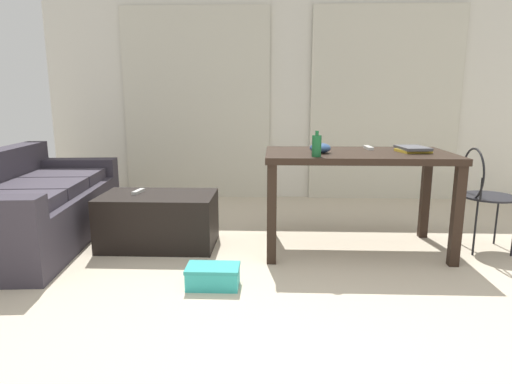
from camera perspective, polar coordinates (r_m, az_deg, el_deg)
ground_plane at (r=3.63m, az=5.24°, el=-7.55°), size 7.96×7.96×0.00m
wall_back at (r=5.48m, az=4.40°, el=12.45°), size 5.84×0.10×2.51m
curtains at (r=5.39m, az=4.41°, el=11.09°), size 3.99×0.03×2.25m
couch at (r=4.23m, az=-27.07°, el=-1.78°), size 1.08×2.07×0.77m
coffee_table at (r=3.78m, az=-12.37°, el=-3.54°), size 0.93×0.56×0.44m
craft_table at (r=3.59m, az=12.85°, el=3.35°), size 1.44×0.79×0.80m
wire_chair at (r=3.96m, az=26.93°, el=0.47°), size 0.42×0.42×0.83m
bottle_near at (r=3.23m, az=7.79°, el=5.92°), size 0.07×0.07×0.19m
bowl at (r=3.45m, az=8.25°, el=5.61°), size 0.16×0.16×0.08m
book_stack at (r=3.69m, az=19.49°, el=5.21°), size 0.25×0.31×0.04m
tv_remote_on_table at (r=3.80m, az=14.24°, el=5.54°), size 0.05×0.19×0.02m
tv_remote_primary at (r=3.82m, az=-14.87°, el=0.07°), size 0.07×0.17×0.02m
shoebox at (r=2.97m, az=-5.54°, el=-10.72°), size 0.35×0.21×0.14m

